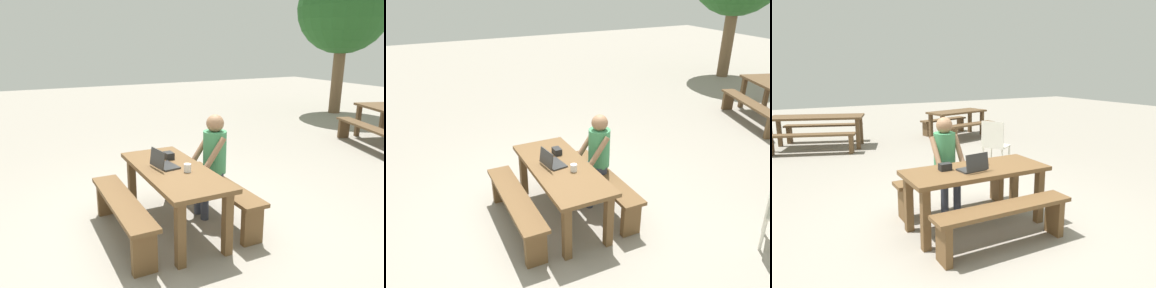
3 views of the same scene
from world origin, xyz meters
The scene contains 9 objects.
ground_plane centered at (0.00, 0.00, 0.00)m, with size 30.00×30.00×0.00m, color gray.
picnic_table_front centered at (0.00, 0.00, 0.61)m, with size 1.71×0.72×0.73m.
bench_near centered at (0.00, -0.61, 0.35)m, with size 1.61×0.30×0.48m.
bench_far centered at (0.00, 0.61, 0.35)m, with size 1.61×0.30×0.48m.
laptop centered at (-0.08, -0.09, 0.79)m, with size 0.33×0.27×0.22m.
small_pouch centered at (-0.36, 0.10, 0.78)m, with size 0.14×0.10×0.08m.
coffee_mug centered at (0.17, 0.10, 0.78)m, with size 0.08×0.08×0.09m.
person_seated centered at (-0.12, 0.57, 0.75)m, with size 0.39×0.40×1.28m.
bench_mid_south centered at (-1.40, 4.92, 0.35)m, with size 1.92×0.90×0.46m.
Camera 2 is at (3.76, -1.57, 2.92)m, focal length 34.81 mm.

